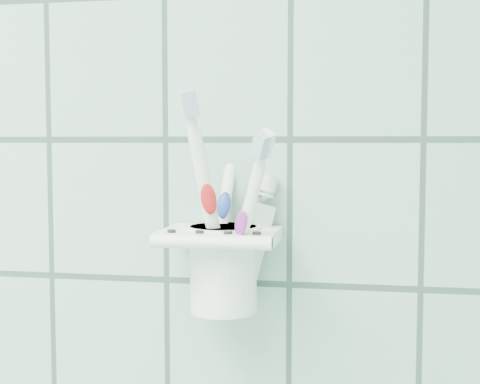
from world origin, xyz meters
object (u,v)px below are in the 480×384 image
object	(u,v)px
holder_bracket	(221,237)
toothpaste_tube	(234,226)
cup	(223,265)
toothbrush_blue	(210,205)
toothbrush_orange	(224,202)
toothbrush_pink	(228,196)

from	to	relation	value
holder_bracket	toothpaste_tube	xyz separation A→B (m)	(0.01, 0.02, 0.01)
cup	toothbrush_blue	distance (m)	0.07
holder_bracket	toothbrush_orange	size ratio (longest dim) A/B	0.59
cup	toothpaste_tube	xyz separation A→B (m)	(0.01, 0.01, 0.04)
toothbrush_pink	toothbrush_blue	bearing A→B (deg)	162.27
holder_bracket	toothbrush_pink	bearing A→B (deg)	-2.86
toothbrush_orange	toothpaste_tube	xyz separation A→B (m)	(0.01, 0.01, -0.03)
holder_bracket	toothbrush_blue	xyz separation A→B (m)	(-0.01, -0.00, 0.03)
toothbrush_blue	toothpaste_tube	size ratio (longest dim) A/B	1.39
cup	toothbrush_orange	size ratio (longest dim) A/B	0.45
toothbrush_pink	toothpaste_tube	bearing A→B (deg)	56.32
toothbrush_orange	toothpaste_tube	distance (m)	0.03
cup	toothbrush_blue	world-z (taller)	toothbrush_blue
toothbrush_blue	toothpaste_tube	world-z (taller)	toothbrush_blue
toothbrush_orange	toothpaste_tube	bearing A→B (deg)	64.00
toothbrush_pink	toothbrush_orange	world-z (taller)	toothbrush_pink
toothbrush_pink	toothbrush_orange	xyz separation A→B (m)	(-0.01, 0.01, -0.01)
toothbrush_blue	toothbrush_orange	bearing A→B (deg)	52.22
holder_bracket	toothpaste_tube	distance (m)	0.02
toothbrush_orange	cup	bearing A→B (deg)	-54.62
holder_bracket	cup	distance (m)	0.03
toothbrush_orange	toothpaste_tube	world-z (taller)	toothbrush_orange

